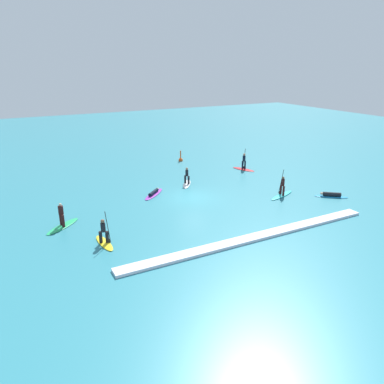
# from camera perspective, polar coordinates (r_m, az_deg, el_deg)

# --- Properties ---
(ground_plane) EXTENTS (120.00, 120.00, 0.00)m
(ground_plane) POSITION_cam_1_polar(r_m,az_deg,el_deg) (31.63, 0.00, -0.85)
(ground_plane) COLOR teal
(ground_plane) RESTS_ON ground
(surfer_on_purple_board) EXTENTS (2.81, 2.74, 0.38)m
(surfer_on_purple_board) POSITION_cam_1_polar(r_m,az_deg,el_deg) (32.46, -5.94, -0.19)
(surfer_on_purple_board) COLOR purple
(surfer_on_purple_board) RESTS_ON ground_plane
(surfer_on_red_board) EXTENTS (1.72, 2.76, 2.26)m
(surfer_on_red_board) POSITION_cam_1_polar(r_m,az_deg,el_deg) (40.24, 8.02, 4.10)
(surfer_on_red_board) COLOR red
(surfer_on_red_board) RESTS_ON ground_plane
(surfer_on_teal_board) EXTENTS (3.30, 1.69, 2.32)m
(surfer_on_teal_board) POSITION_cam_1_polar(r_m,az_deg,el_deg) (32.87, 13.77, 0.06)
(surfer_on_teal_board) COLOR #33C6CC
(surfer_on_teal_board) RESTS_ON ground_plane
(surfer_on_yellow_board) EXTENTS (0.86, 2.59, 2.25)m
(surfer_on_yellow_board) POSITION_cam_1_polar(r_m,az_deg,el_deg) (24.24, -13.47, -6.84)
(surfer_on_yellow_board) COLOR yellow
(surfer_on_yellow_board) RESTS_ON ground_plane
(surfer_on_green_board) EXTENTS (2.87, 2.60, 1.77)m
(surfer_on_green_board) POSITION_cam_1_polar(r_m,az_deg,el_deg) (27.48, -19.48, -4.23)
(surfer_on_green_board) COLOR #23B266
(surfer_on_green_board) RESTS_ON ground_plane
(surfer_on_blue_board) EXTENTS (2.62, 2.28, 0.43)m
(surfer_on_blue_board) POSITION_cam_1_polar(r_m,az_deg,el_deg) (33.89, 20.76, -0.47)
(surfer_on_blue_board) COLOR #1E8CD1
(surfer_on_blue_board) RESTS_ON ground_plane
(surfer_on_white_board) EXTENTS (2.04, 2.68, 1.66)m
(surfer_on_white_board) POSITION_cam_1_polar(r_m,az_deg,el_deg) (34.95, -0.80, 1.81)
(surfer_on_white_board) COLOR white
(surfer_on_white_board) RESTS_ON ground_plane
(marker_buoy) EXTENTS (0.50, 0.50, 1.37)m
(marker_buoy) POSITION_cam_1_polar(r_m,az_deg,el_deg) (43.49, -1.78, 5.08)
(marker_buoy) COLOR #E55119
(marker_buoy) RESTS_ON ground_plane
(wave_crest) EXTENTS (18.96, 0.90, 0.18)m
(wave_crest) POSITION_cam_1_polar(r_m,az_deg,el_deg) (24.72, 9.64, -6.94)
(wave_crest) COLOR white
(wave_crest) RESTS_ON ground_plane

